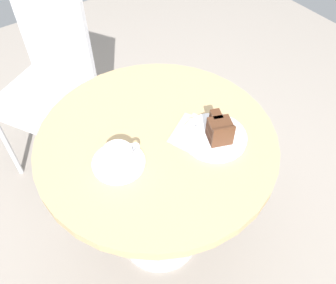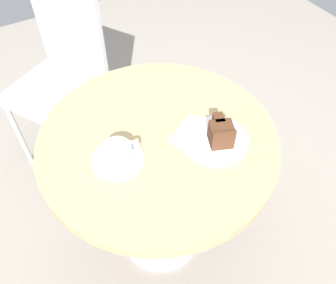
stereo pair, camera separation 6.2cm
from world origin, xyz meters
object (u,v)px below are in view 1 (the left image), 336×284
Objects in this scene: cake_plate at (214,137)px; fork at (198,130)px; teaspoon at (124,149)px; cake_slice at (219,130)px; coffee_cup at (119,156)px; saucer at (119,163)px; napkin at (200,136)px; cafe_chair at (50,75)px.

cake_plate is 0.06m from fork.
cake_slice is at bearing -4.14° from teaspoon.
coffee_cup is 0.27m from fork.
saucer is 0.05m from teaspoon.
cafe_chair is at bearing 105.93° from napkin.
coffee_cup is 0.32m from cake_slice.
teaspoon is (0.04, 0.04, -0.03)m from coffee_cup.
saucer is at bearing 162.15° from cake_slice.
saucer is 1.64× the size of teaspoon.
coffee_cup is at bearing 101.84° from fork.
napkin is at bearing -11.07° from saucer.
teaspoon is 0.72m from cafe_chair.
saucer is at bearing 101.30° from fork.
cafe_chair reaches higher than teaspoon.
coffee_cup is 0.76m from cafe_chair.
cafe_chair reaches higher than napkin.
cake_plate is 0.87m from cafe_chair.
cake_plate is at bearing -12.97° from cafe_chair.
saucer is at bearing 163.88° from cake_plate.
teaspoon is 0.47× the size of cake_plate.
cake_plate is 0.04m from cake_slice.
fork is 0.02m from napkin.
saucer is 0.27m from fork.
cafe_chair reaches higher than saucer.
fork is 0.16× the size of cafe_chair.
teaspoon is (0.04, 0.03, 0.01)m from saucer.
fork reaches higher than cake_plate.
fork is (0.27, -0.04, 0.01)m from saucer.
coffee_cup is (0.00, -0.00, 0.03)m from saucer.
saucer is 0.27m from napkin.
fork is at bearing 79.58° from napkin.
cafe_chair is (0.01, 0.70, -0.17)m from teaspoon.
cake_slice is 0.07m from napkin.
saucer is 0.72× the size of napkin.
coffee_cup is 0.54× the size of napkin.
teaspoon is 0.30m from cake_slice.
cafe_chair is (0.04, 0.73, -0.20)m from coffee_cup.
cake_plate is 1.46× the size of fork.
cake_slice reaches higher than napkin.
saucer is 0.31m from cake_plate.
napkin is at bearing 1.65° from teaspoon.
coffee_cup is at bearing -112.78° from teaspoon.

